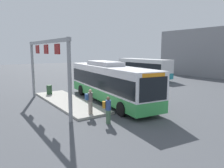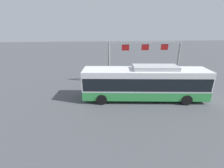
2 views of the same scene
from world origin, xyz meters
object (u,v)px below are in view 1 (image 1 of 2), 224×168
at_px(person_boarding, 90,101).
at_px(trash_bin, 49,90).
at_px(bus_main, 109,81).
at_px(bus_background_left, 144,67).
at_px(person_waiting_near, 108,109).

relative_size(person_boarding, trash_bin, 1.86).
height_order(bus_main, person_boarding, bus_main).
distance_m(bus_main, trash_bin, 6.51).
relative_size(bus_main, bus_background_left, 1.23).
distance_m(bus_background_left, person_boarding, 20.67).
xyz_separation_m(bus_main, person_boarding, (2.73, -3.35, -0.76)).
height_order(person_boarding, trash_bin, person_boarding).
bearing_deg(bus_background_left, person_boarding, 127.23).
bearing_deg(person_boarding, bus_background_left, 47.78).
relative_size(bus_background_left, person_boarding, 5.88).
xyz_separation_m(bus_background_left, person_waiting_near, (14.67, -16.15, -0.89)).
bearing_deg(person_waiting_near, trash_bin, 125.12).
xyz_separation_m(person_waiting_near, trash_bin, (-10.02, -0.36, -0.28)).
relative_size(bus_main, trash_bin, 13.47).
relative_size(bus_main, person_waiting_near, 7.26).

